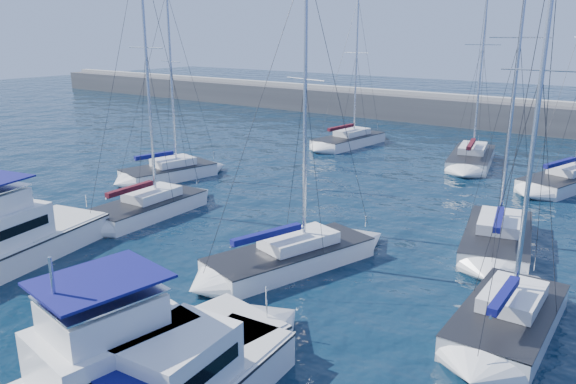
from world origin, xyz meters
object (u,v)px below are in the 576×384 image
Objects in this scene: motor_yacht_stbd_inner at (136,366)px; sailboat_back_b at (471,158)px; motor_yacht_stbd_outer at (193,384)px; sailboat_back_c at (568,179)px; sailboat_mid_a at (169,172)px; sailboat_mid_e at (508,318)px; sailboat_mid_c at (291,256)px; sailboat_mid_b at (148,207)px; sailboat_back_a at (349,140)px; motor_yacht_port_inner at (9,238)px; sailboat_mid_d at (497,237)px.

sailboat_back_b is at bearing 102.08° from motor_yacht_stbd_inner.
motor_yacht_stbd_outer is 0.44× the size of sailboat_back_b.
sailboat_back_c is at bearing -32.87° from sailboat_back_b.
sailboat_back_b is (16.76, 18.27, -0.00)m from sailboat_mid_a.
sailboat_mid_e reaches higher than motor_yacht_stbd_inner.
motor_yacht_stbd_inner is 26.70m from sailboat_mid_a.
motor_yacht_stbd_inner is 0.67× the size of sailboat_mid_c.
sailboat_mid_c is (11.51, -1.08, -0.03)m from sailboat_mid_b.
sailboat_back_a is at bearing 128.43° from sailboat_mid_e.
motor_yacht_port_inner reaches higher than motor_yacht_stbd_outer.
motor_yacht_port_inner is at bearing -82.56° from sailboat_back_a.
sailboat_back_a is 0.90× the size of sailboat_back_b.
motor_yacht_port_inner is at bearing 174.61° from motor_yacht_stbd_inner.
sailboat_back_b reaches higher than sailboat_mid_c.
sailboat_mid_b is at bearing 138.66° from motor_yacht_stbd_outer.
motor_yacht_port_inner and motor_yacht_stbd_inner have the same top height.
sailboat_mid_b reaches higher than sailboat_mid_a.
sailboat_mid_d is 26.90m from sailboat_back_a.
motor_yacht_stbd_outer is at bearing -96.32° from sailboat_back_b.
motor_yacht_stbd_inner is at bearing -117.83° from sailboat_mid_d.
motor_yacht_stbd_outer is at bearing -27.85° from sailboat_mid_a.
motor_yacht_stbd_inner is 11.01m from sailboat_mid_c.
sailboat_mid_b reaches higher than sailboat_back_b.
sailboat_back_a is at bearing 108.78° from motor_yacht_stbd_outer.
motor_yacht_stbd_inner is at bearing -26.18° from motor_yacht_port_inner.
sailboat_back_c is at bearing 78.45° from motor_yacht_stbd_outer.
sailboat_mid_a is 29.10m from sailboat_back_c.
motor_yacht_port_inner is 1.38× the size of motor_yacht_stbd_outer.
sailboat_mid_a is at bearing 97.74° from motor_yacht_port_inner.
sailboat_mid_b is 1.13× the size of sailboat_back_a.
sailboat_mid_e is (7.91, 10.79, -0.59)m from motor_yacht_stbd_inner.
sailboat_mid_b is 1.04× the size of sailboat_mid_e.
sailboat_back_b is at bearing 2.71° from sailboat_back_a.
sailboat_back_b is at bearing 60.29° from sailboat_mid_a.
sailboat_mid_e is at bearing -5.80° from sailboat_mid_b.
sailboat_mid_d is 14.90m from sailboat_back_c.
sailboat_back_b is (-0.30, 26.07, 0.01)m from sailboat_mid_c.
motor_yacht_stbd_inner is at bearing -63.05° from sailboat_back_a.
sailboat_mid_b is 29.26m from sailboat_back_c.
motor_yacht_stbd_outer is 0.43× the size of sailboat_mid_b.
sailboat_mid_a reaches higher than motor_yacht_port_inner.
sailboat_mid_d is (3.23, 18.50, -0.39)m from motor_yacht_stbd_outer.
motor_yacht_stbd_inner reaches higher than motor_yacht_stbd_outer.
motor_yacht_stbd_outer is at bearing -112.95° from sailboat_mid_d.
sailboat_back_a is at bearing -173.59° from sailboat_back_c.
sailboat_back_c is (20.13, -3.52, 0.03)m from sailboat_back_a.
sailboat_back_b is (-7.43, 17.77, -0.03)m from sailboat_mid_d.
sailboat_mid_c reaches higher than sailboat_back_a.
sailboat_mid_e is (21.45, 7.47, -0.59)m from motor_yacht_port_inner.
sailboat_mid_c is (-2.09, 10.79, -0.62)m from motor_yacht_stbd_inner.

